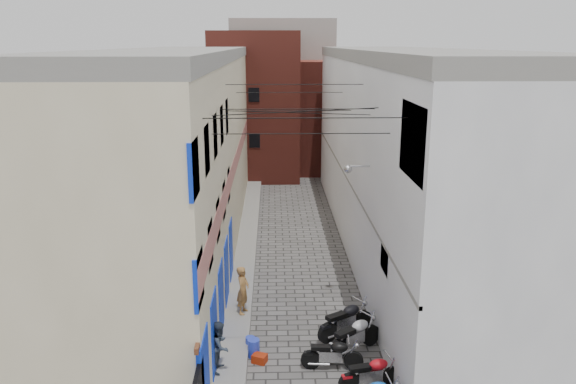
{
  "coord_description": "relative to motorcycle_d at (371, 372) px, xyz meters",
  "views": [
    {
      "loc": [
        -0.81,
        -11.57,
        9.28
      ],
      "look_at": [
        -0.16,
        11.89,
        3.0
      ],
      "focal_mm": 35.0,
      "sensor_mm": 36.0,
      "label": 1
    }
  ],
  "objects": [
    {
      "name": "plinth",
      "position": [
        -3.91,
        11.07,
        -0.42
      ],
      "size": [
        0.9,
        26.0,
        0.25
      ],
      "primitive_type": "cube",
      "color": "gray",
      "rests_on": "ground"
    },
    {
      "name": "building_left",
      "position": [
        -6.84,
        11.02,
        3.95
      ],
      "size": [
        5.1,
        27.0,
        9.0
      ],
      "color": "beige",
      "rests_on": "ground"
    },
    {
      "name": "building_right",
      "position": [
        3.14,
        11.07,
        3.96
      ],
      "size": [
        5.94,
        26.0,
        9.0
      ],
      "color": "silver",
      "rests_on": "ground"
    },
    {
      "name": "building_far_brick_left",
      "position": [
        -3.86,
        26.07,
        4.46
      ],
      "size": [
        6.0,
        6.0,
        10.0
      ],
      "primitive_type": "cube",
      "color": "maroon",
      "rests_on": "ground"
    },
    {
      "name": "building_far_brick_right",
      "position": [
        1.14,
        28.07,
        3.46
      ],
      "size": [
        5.0,
        6.0,
        8.0
      ],
      "primitive_type": "cube",
      "color": "maroon",
      "rests_on": "ground"
    },
    {
      "name": "building_far_concrete",
      "position": [
        -1.86,
        32.07,
        4.96
      ],
      "size": [
        8.0,
        5.0,
        11.0
      ],
      "primitive_type": "cube",
      "color": "gray",
      "rests_on": "ground"
    },
    {
      "name": "far_shopfront",
      "position": [
        -1.86,
        23.27,
        0.66
      ],
      "size": [
        2.0,
        0.3,
        2.4
      ],
      "primitive_type": "cube",
      "color": "black",
      "rests_on": "ground"
    },
    {
      "name": "overhead_wires",
      "position": [
        -1.86,
        5.71,
        6.58
      ],
      "size": [
        5.8,
        13.02,
        1.32
      ],
      "color": "black",
      "rests_on": "ground"
    },
    {
      "name": "motorcycle_d",
      "position": [
        0.0,
        0.0,
        0.0
      ],
      "size": [
        1.96,
        0.99,
        1.09
      ],
      "primitive_type": null,
      "rotation": [
        0.0,
        0.0,
        -1.35
      ],
      "color": "#B40C16",
      "rests_on": "ground"
    },
    {
      "name": "motorcycle_e",
      "position": [
        -0.97,
        1.02,
        -0.01
      ],
      "size": [
        1.87,
        0.71,
        1.06
      ],
      "primitive_type": null,
      "rotation": [
        0.0,
        0.0,
        -1.65
      ],
      "color": "black",
      "rests_on": "ground"
    },
    {
      "name": "motorcycle_f",
      "position": [
        -0.2,
        1.9,
        0.08
      ],
      "size": [
        2.12,
        1.81,
        1.24
      ],
      "primitive_type": null,
      "rotation": [
        0.0,
        0.0,
        -0.94
      ],
      "color": "#B5B5BA",
      "rests_on": "ground"
    },
    {
      "name": "motorcycle_g",
      "position": [
        -0.34,
        2.91,
        0.08
      ],
      "size": [
        2.19,
        1.75,
        1.25
      ],
      "primitive_type": null,
      "rotation": [
        0.0,
        0.0,
        -1.0
      ],
      "color": "black",
      "rests_on": "ground"
    },
    {
      "name": "person_a",
      "position": [
        -3.72,
        4.16,
        0.55
      ],
      "size": [
        0.56,
        0.7,
        1.69
      ],
      "primitive_type": "imported",
      "rotation": [
        0.0,
        0.0,
        1.3
      ],
      "color": "#A06F3A",
      "rests_on": "plinth"
    },
    {
      "name": "person_b",
      "position": [
        -4.2,
        0.71,
        0.45
      ],
      "size": [
        0.71,
        0.83,
        1.48
      ],
      "primitive_type": "imported",
      "rotation": [
        0.0,
        0.0,
        1.35
      ],
      "color": "#2E3846",
      "rests_on": "plinth"
    },
    {
      "name": "water_jug_near",
      "position": [
        -3.29,
        1.76,
        -0.26
      ],
      "size": [
        0.41,
        0.41,
        0.57
      ],
      "primitive_type": "cylinder",
      "rotation": [
        0.0,
        0.0,
        -0.12
      ],
      "color": "blue",
      "rests_on": "ground"
    },
    {
      "name": "water_jug_far",
      "position": [
        -3.41,
        2.12,
        -0.32
      ],
      "size": [
        0.36,
        0.36,
        0.45
      ],
      "primitive_type": "cylinder",
      "rotation": [
        0.0,
        0.0,
        -0.27
      ],
      "color": "blue",
      "rests_on": "ground"
    },
    {
      "name": "red_crate",
      "position": [
        -3.1,
        1.43,
        -0.41
      ],
      "size": [
        0.5,
        0.45,
        0.26
      ],
      "primitive_type": "cube",
      "rotation": [
        0.0,
        0.0,
        -0.4
      ],
      "color": "#A3270B",
      "rests_on": "ground"
    }
  ]
}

